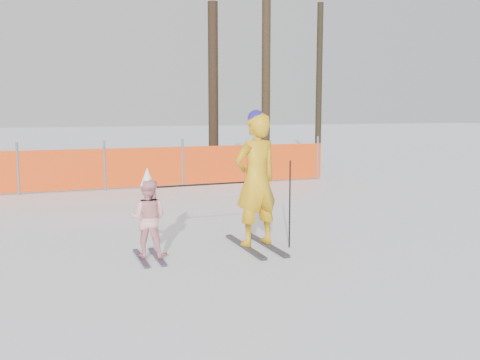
# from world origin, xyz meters

# --- Properties ---
(ground) EXTENTS (120.00, 120.00, 0.00)m
(ground) POSITION_xyz_m (0.00, 0.00, 0.00)
(ground) COLOR white
(ground) RESTS_ON ground
(adult) EXTENTS (0.78, 1.44, 2.00)m
(adult) POSITION_xyz_m (0.23, 0.47, 1.00)
(adult) COLOR black
(adult) RESTS_ON ground
(child) EXTENTS (0.64, 0.92, 1.24)m
(child) POSITION_xyz_m (-1.36, 0.40, 0.57)
(child) COLOR black
(child) RESTS_ON ground
(ski_poles) EXTENTS (1.93, 0.22, 1.28)m
(ski_poles) POSITION_xyz_m (0.05, 0.35, 0.81)
(ski_poles) COLOR black
(ski_poles) RESTS_ON ground
(safety_fence) EXTENTS (16.13, 0.06, 1.25)m
(safety_fence) POSITION_xyz_m (-3.13, 6.95, 0.56)
(safety_fence) COLOR #595960
(safety_fence) RESTS_ON ground
(tree_trunks) EXTENTS (4.77, 2.42, 7.01)m
(tree_trunks) POSITION_xyz_m (4.11, 9.69, 3.04)
(tree_trunks) COLOR #302315
(tree_trunks) RESTS_ON ground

